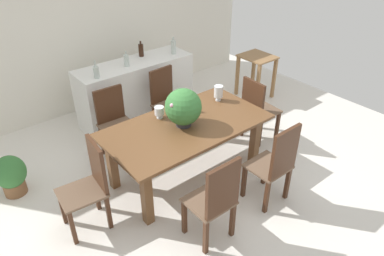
# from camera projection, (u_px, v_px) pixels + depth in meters

# --- Properties ---
(ground_plane) EXTENTS (7.04, 7.04, 0.00)m
(ground_plane) POSITION_uv_depth(u_px,v_px,m) (190.00, 176.00, 4.63)
(ground_plane) COLOR silver
(back_wall) EXTENTS (6.40, 0.10, 2.60)m
(back_wall) POSITION_uv_depth(u_px,v_px,m) (86.00, 30.00, 5.64)
(back_wall) COLOR silver
(back_wall) RESTS_ON ground
(dining_table) EXTENTS (1.99, 1.06, 0.75)m
(dining_table) POSITION_uv_depth(u_px,v_px,m) (186.00, 133.00, 4.33)
(dining_table) COLOR brown
(dining_table) RESTS_ON ground
(chair_head_end) EXTENTS (0.50, 0.46, 1.01)m
(chair_head_end) POSITION_uv_depth(u_px,v_px,m) (90.00, 183.00, 3.68)
(chair_head_end) COLOR #422616
(chair_head_end) RESTS_ON ground
(chair_far_left) EXTENTS (0.45, 0.42, 0.96)m
(chair_far_left) POSITION_uv_depth(u_px,v_px,m) (114.00, 119.00, 4.81)
(chair_far_left) COLOR #422616
(chair_far_left) RESTS_ON ground
(chair_near_right) EXTENTS (0.44, 0.42, 1.04)m
(chair_near_right) POSITION_uv_depth(u_px,v_px,m) (276.00, 163.00, 3.93)
(chair_near_right) COLOR #422616
(chair_near_right) RESTS_ON ground
(chair_far_right) EXTENTS (0.47, 0.50, 0.99)m
(chair_far_right) POSITION_uv_depth(u_px,v_px,m) (167.00, 99.00, 5.29)
(chair_far_right) COLOR #422616
(chair_far_right) RESTS_ON ground
(chair_near_left) EXTENTS (0.44, 0.42, 1.03)m
(chair_near_left) POSITION_uv_depth(u_px,v_px,m) (216.00, 199.00, 3.46)
(chair_near_left) COLOR #422616
(chair_near_left) RESTS_ON ground
(chair_foot_end) EXTENTS (0.46, 0.46, 0.97)m
(chair_foot_end) POSITION_uv_depth(u_px,v_px,m) (257.00, 107.00, 5.07)
(chair_foot_end) COLOR #422616
(chair_foot_end) RESTS_ON ground
(flower_centerpiece) EXTENTS (0.43, 0.43, 0.46)m
(flower_centerpiece) POSITION_uv_depth(u_px,v_px,m) (183.00, 107.00, 4.12)
(flower_centerpiece) COLOR #333338
(flower_centerpiece) RESTS_ON dining_table
(crystal_vase_left) EXTENTS (0.12, 0.12, 0.15)m
(crystal_vase_left) POSITION_uv_depth(u_px,v_px,m) (159.00, 111.00, 4.34)
(crystal_vase_left) COLOR silver
(crystal_vase_left) RESTS_ON dining_table
(crystal_vase_center_near) EXTENTS (0.10, 0.10, 0.16)m
(crystal_vase_center_near) POSITION_uv_depth(u_px,v_px,m) (173.00, 105.00, 4.47)
(crystal_vase_center_near) COLOR silver
(crystal_vase_center_near) RESTS_ON dining_table
(crystal_vase_right) EXTENTS (0.12, 0.12, 0.21)m
(crystal_vase_right) POSITION_uv_depth(u_px,v_px,m) (218.00, 92.00, 4.72)
(crystal_vase_right) COLOR silver
(crystal_vase_right) RESTS_ON dining_table
(wine_glass) EXTENTS (0.07, 0.07, 0.15)m
(wine_glass) POSITION_uv_depth(u_px,v_px,m) (194.00, 104.00, 4.47)
(wine_glass) COLOR silver
(wine_glass) RESTS_ON dining_table
(kitchen_counter) EXTENTS (1.83, 0.59, 0.95)m
(kitchen_counter) POSITION_uv_depth(u_px,v_px,m) (136.00, 91.00, 5.66)
(kitchen_counter) COLOR silver
(kitchen_counter) RESTS_ON ground
(wine_bottle_green) EXTENTS (0.08, 0.08, 0.27)m
(wine_bottle_green) POSITION_uv_depth(u_px,v_px,m) (173.00, 47.00, 5.66)
(wine_bottle_green) COLOR #B2BFB7
(wine_bottle_green) RESTS_ON kitchen_counter
(wine_bottle_amber) EXTENTS (0.07, 0.07, 0.23)m
(wine_bottle_amber) POSITION_uv_depth(u_px,v_px,m) (127.00, 60.00, 5.24)
(wine_bottle_amber) COLOR #B2BFB7
(wine_bottle_amber) RESTS_ON kitchen_counter
(wine_bottle_clear) EXTENTS (0.08, 0.08, 0.25)m
(wine_bottle_clear) POSITION_uv_depth(u_px,v_px,m) (96.00, 72.00, 4.88)
(wine_bottle_clear) COLOR #B2BFB7
(wine_bottle_clear) RESTS_ON kitchen_counter
(wine_bottle_tall) EXTENTS (0.08, 0.08, 0.24)m
(wine_bottle_tall) POSITION_uv_depth(u_px,v_px,m) (141.00, 50.00, 5.58)
(wine_bottle_tall) COLOR black
(wine_bottle_tall) RESTS_ON kitchen_counter
(side_table) EXTENTS (0.50, 0.57, 0.76)m
(side_table) POSITION_uv_depth(u_px,v_px,m) (257.00, 67.00, 6.28)
(side_table) COLOR olive
(side_table) RESTS_ON ground
(potted_plant_floor) EXTENTS (0.37, 0.37, 0.52)m
(potted_plant_floor) POSITION_uv_depth(u_px,v_px,m) (11.00, 175.00, 4.22)
(potted_plant_floor) COLOR brown
(potted_plant_floor) RESTS_ON ground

